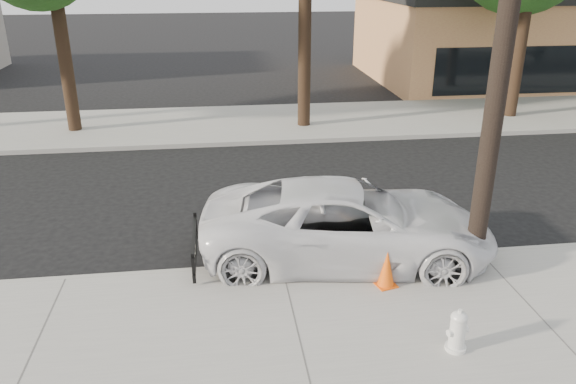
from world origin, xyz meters
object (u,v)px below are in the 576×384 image
at_px(utility_pole, 507,18).
at_px(traffic_cone, 387,269).
at_px(police_cruiser, 348,223).
at_px(fire_hydrant, 457,332).

bearing_deg(utility_pole, traffic_cone, -167.08).
bearing_deg(traffic_cone, utility_pole, 12.92).
distance_m(police_cruiser, fire_hydrant, 3.36).
distance_m(utility_pole, fire_hydrant, 5.00).
bearing_deg(fire_hydrant, utility_pole, 46.27).
distance_m(utility_pole, police_cruiser, 4.60).
height_order(utility_pole, traffic_cone, utility_pole).
distance_m(utility_pole, traffic_cone, 4.62).
bearing_deg(fire_hydrant, traffic_cone, 91.13).
bearing_deg(utility_pole, police_cruiser, 158.19).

